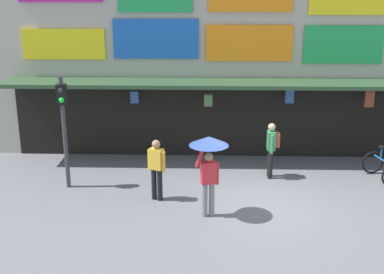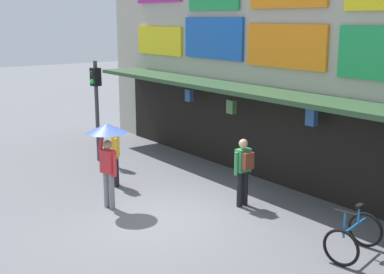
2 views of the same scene
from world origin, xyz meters
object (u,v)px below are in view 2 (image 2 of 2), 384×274
Objects in this scene: bicycle_parked at (354,237)px; pedestrian_with_umbrella at (107,142)px; pedestrian_in_black at (115,152)px; traffic_light_near at (96,95)px; pedestrian_in_white at (244,167)px.

pedestrian_with_umbrella is (-5.14, -2.51, 1.25)m from bicycle_parked.
bicycle_parked is 6.72m from pedestrian_in_black.
pedestrian_in_black is (-6.51, -1.57, 0.55)m from bicycle_parked.
pedestrian_with_umbrella is (3.99, -1.73, -0.50)m from traffic_light_near.
bicycle_parked is 0.76× the size of pedestrian_in_black.
traffic_light_near is at bearing -175.13° from bicycle_parked.
pedestrian_in_white is (3.24, 1.70, 0.04)m from pedestrian_in_black.
bicycle_parked is at bearing -2.34° from pedestrian_in_white.
pedestrian_in_black reaches higher than bicycle_parked.
pedestrian_with_umbrella is 1.24× the size of pedestrian_in_white.
pedestrian_with_umbrella is 3.31m from pedestrian_in_white.
pedestrian_in_white reaches higher than bicycle_parked.
pedestrian_in_white is at bearing 54.69° from pedestrian_with_umbrella.
bicycle_parked is at bearing 26.02° from pedestrian_with_umbrella.
traffic_light_near reaches higher than bicycle_parked.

